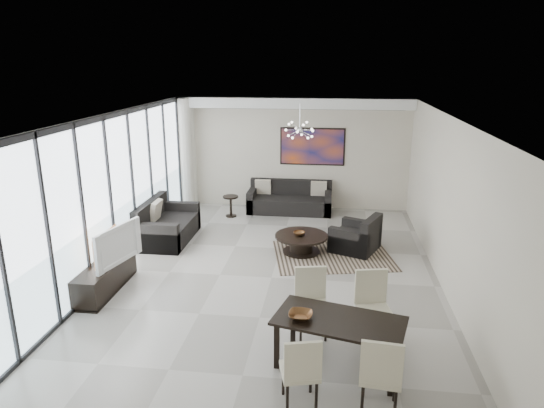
% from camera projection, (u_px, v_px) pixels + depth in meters
% --- Properties ---
extents(room_shell, '(6.00, 9.00, 2.90)m').
position_uv_depth(room_shell, '(298.00, 202.00, 8.36)').
color(room_shell, '#A8A39B').
rests_on(room_shell, ground).
extents(window_wall, '(0.37, 8.95, 2.90)m').
position_uv_depth(window_wall, '(115.00, 195.00, 8.75)').
color(window_wall, white).
rests_on(window_wall, floor).
extents(soffit, '(5.98, 0.40, 0.26)m').
position_uv_depth(soffit, '(293.00, 103.00, 12.12)').
color(soffit, white).
rests_on(soffit, room_shell).
extents(painting, '(1.68, 0.04, 0.98)m').
position_uv_depth(painting, '(312.00, 147.00, 12.55)').
color(painting, '#BE4A1A').
rests_on(painting, room_shell).
extents(chandelier, '(0.66, 0.66, 0.71)m').
position_uv_depth(chandelier, '(300.00, 130.00, 10.50)').
color(chandelier, silver).
rests_on(chandelier, room_shell).
extents(rug, '(2.62, 2.20, 0.01)m').
position_uv_depth(rug, '(333.00, 255.00, 9.82)').
color(rug, black).
rests_on(rug, floor).
extents(coffee_table, '(1.09, 1.09, 0.38)m').
position_uv_depth(coffee_table, '(301.00, 243.00, 9.93)').
color(coffee_table, black).
rests_on(coffee_table, floor).
extents(bowl_coffee, '(0.29, 0.29, 0.07)m').
position_uv_depth(bowl_coffee, '(299.00, 233.00, 9.86)').
color(bowl_coffee, brown).
rests_on(bowl_coffee, coffee_table).
extents(sofa_main, '(2.15, 0.88, 0.78)m').
position_uv_depth(sofa_main, '(290.00, 201.00, 12.63)').
color(sofa_main, black).
rests_on(sofa_main, floor).
extents(loveseat, '(0.98, 1.75, 0.88)m').
position_uv_depth(loveseat, '(166.00, 227.00, 10.62)').
color(loveseat, black).
rests_on(loveseat, floor).
extents(armchair, '(1.14, 1.16, 0.75)m').
position_uv_depth(armchair, '(357.00, 238.00, 10.03)').
color(armchair, black).
rests_on(armchair, floor).
extents(side_table, '(0.39, 0.39, 0.53)m').
position_uv_depth(side_table, '(231.00, 203.00, 12.18)').
color(side_table, black).
rests_on(side_table, floor).
extents(tv_console, '(0.45, 1.60, 0.50)m').
position_uv_depth(tv_console, '(105.00, 277.00, 8.28)').
color(tv_console, black).
rests_on(tv_console, floor).
extents(television, '(0.42, 1.15, 0.66)m').
position_uv_depth(television, '(113.00, 244.00, 8.17)').
color(television, gray).
rests_on(television, tv_console).
extents(dining_table, '(1.77, 1.19, 0.68)m').
position_uv_depth(dining_table, '(339.00, 326.00, 6.12)').
color(dining_table, black).
rests_on(dining_table, floor).
extents(dining_chair_sw, '(0.51, 0.51, 0.91)m').
position_uv_depth(dining_chair_sw, '(301.00, 368.00, 5.38)').
color(dining_chair_sw, beige).
rests_on(dining_chair_sw, floor).
extents(dining_chair_se, '(0.49, 0.49, 0.98)m').
position_uv_depth(dining_chair_se, '(381.00, 371.00, 5.27)').
color(dining_chair_se, beige).
rests_on(dining_chair_se, floor).
extents(dining_chair_nw, '(0.53, 0.53, 0.98)m').
position_uv_depth(dining_chair_nw, '(311.00, 296.00, 6.93)').
color(dining_chair_nw, beige).
rests_on(dining_chair_nw, floor).
extents(dining_chair_ne, '(0.54, 0.54, 1.00)m').
position_uv_depth(dining_chair_ne, '(372.00, 300.00, 6.80)').
color(dining_chair_ne, beige).
rests_on(dining_chair_ne, floor).
extents(bowl_dining, '(0.33, 0.33, 0.07)m').
position_uv_depth(bowl_dining, '(301.00, 315.00, 6.12)').
color(bowl_dining, brown).
rests_on(bowl_dining, dining_table).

